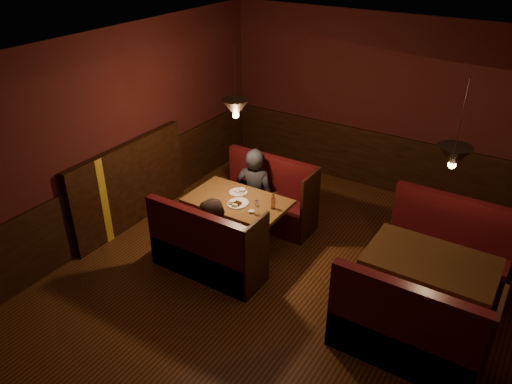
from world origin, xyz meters
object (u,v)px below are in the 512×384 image
Objects in this scene: second_table at (429,274)px; second_bench_near at (405,336)px; diner_a at (255,177)px; diner_b at (214,226)px; main_table at (239,211)px; main_bench_near at (206,254)px; main_bench_far at (268,202)px; second_bench_far at (447,254)px.

second_bench_near reaches higher than second_table.
diner_b is (0.20, -1.29, -0.09)m from diner_a.
main_bench_near reaches higher than main_table.
second_bench_near is (2.65, -0.86, -0.21)m from main_table.
main_bench_near is at bearing -88.81° from main_table.
second_table is at bearing -0.46° from main_table.
main_bench_near is at bearing -90.00° from main_bench_far.
main_table is at bearing 109.90° from diner_b.
second_bench_far and second_bench_near have the same top height.
second_bench_near is 3.19m from diner_a.
main_bench_far and main_bench_near have the same top height.
main_bench_far is at bearing -145.71° from diner_a.
diner_b is at bearing -150.12° from second_bench_far.
main_table is at bearing 91.19° from main_bench_near.
main_table is 2.79m from second_bench_near.
second_bench_far is at bearing 87.80° from second_table.
main_table is 0.82m from main_bench_near.
second_table is at bearing 28.06° from diner_b.
main_table is at bearing 89.89° from diner_a.
second_bench_far is 1.00× the size of second_bench_near.
second_bench_near is at bearing -87.80° from second_table.
diner_b is at bearing -87.89° from main_bench_far.
second_bench_near is (0.03, -0.84, -0.23)m from second_table.
main_bench_far is at bearing 162.86° from second_table.
diner_b reaches higher than second_bench_far.
second_table is 1.00× the size of diner_b.
main_bench_near is at bearing -99.90° from diner_b.
main_bench_far is 2.73m from second_table.
main_table is at bearing -91.19° from main_bench_far.
diner_b reaches higher than second_table.
main_table reaches higher than second_table.
second_table is 0.90× the size of second_bench_near.
second_bench_far is (0.03, 0.84, -0.23)m from second_table.
second_bench_far is at bearing 0.85° from main_bench_far.
second_bench_near is at bearing 9.50° from diner_b.
main_bench_far is 0.51m from diner_a.
main_bench_near is at bearing -148.67° from second_bench_far.
diner_a is (-2.75, 0.64, 0.20)m from second_table.
diner_a reaches higher than second_bench_near.
main_bench_near is 3.08m from second_bench_far.
main_bench_near reaches higher than second_table.
second_table is at bearing 154.63° from diner_a.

